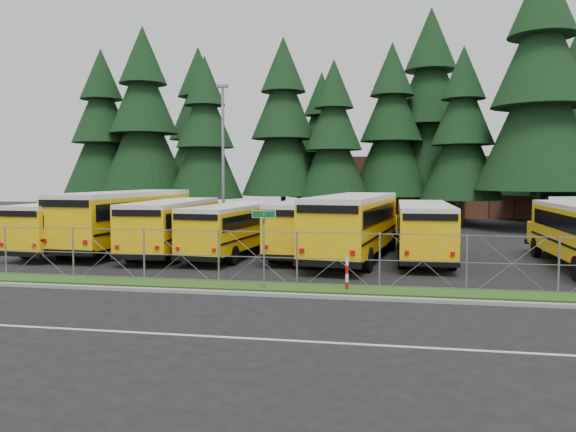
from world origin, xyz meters
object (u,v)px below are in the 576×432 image
object	(u,v)px
striped_bollard	(347,274)
bus_4	(309,228)
bus_1	(130,221)
street_sign	(264,233)
bus_0	(81,227)
bus_2	(175,227)
bus_6	(424,231)
bus_5	(355,227)
bus_3	(235,230)
light_standard	(223,154)

from	to	relation	value
striped_bollard	bus_4	bearing A→B (deg)	106.48
bus_1	street_sign	xyz separation A→B (m)	(9.54, -9.20, 0.44)
bus_0	bus_2	size ratio (longest dim) A/B	0.96
bus_4	bus_6	size ratio (longest dim) A/B	1.02
bus_5	street_sign	bearing A→B (deg)	-100.75
bus_6	bus_3	bearing A→B (deg)	-176.90
bus_1	bus_3	bearing A→B (deg)	-5.98
bus_6	street_sign	xyz separation A→B (m)	(-5.94, -8.57, 0.68)
bus_2	bus_5	world-z (taller)	bus_5
bus_4	street_sign	distance (m)	9.27
bus_1	light_standard	world-z (taller)	light_standard
bus_2	street_sign	bearing A→B (deg)	-53.80
bus_1	street_sign	world-z (taller)	bus_1
light_standard	bus_2	bearing A→B (deg)	-88.40
bus_1	bus_5	bearing A→B (deg)	-1.99
light_standard	bus_4	bearing A→B (deg)	-49.87
bus_1	bus_3	xyz separation A→B (m)	(6.22, -1.07, -0.30)
bus_6	street_sign	bearing A→B (deg)	-124.34
bus_4	street_sign	size ratio (longest dim) A/B	3.76
striped_bollard	bus_3	bearing A→B (deg)	128.75
bus_5	bus_3	bearing A→B (deg)	-173.72
street_sign	light_standard	world-z (taller)	light_standard
bus_6	bus_2	bearing A→B (deg)	-178.02
striped_bollard	bus_0	bearing A→B (deg)	152.25
bus_1	street_sign	bearing A→B (deg)	-40.13
bus_3	light_standard	distance (m)	10.99
bus_1	street_sign	size ratio (longest dim) A/B	4.34
bus_6	light_standard	bearing A→B (deg)	144.92
bus_2	bus_3	size ratio (longest dim) A/B	1.07
bus_2	light_standard	bearing A→B (deg)	89.19
bus_2	bus_6	bearing A→B (deg)	-0.80
light_standard	street_sign	bearing A→B (deg)	-68.86
bus_5	bus_6	xyz separation A→B (m)	(3.25, 0.61, -0.20)
bus_1	striped_bollard	size ratio (longest dim) A/B	10.15
bus_2	bus_4	world-z (taller)	bus_2
bus_0	bus_6	bearing A→B (deg)	6.07
bus_0	bus_1	bearing A→B (deg)	30.39
light_standard	striped_bollard	bearing A→B (deg)	-60.64
bus_3	street_sign	xyz separation A→B (m)	(3.32, -8.13, 0.74)
bus_2	bus_4	xyz separation A→B (m)	(6.83, 1.03, -0.00)
bus_4	street_sign	xyz separation A→B (m)	(-0.26, -9.24, 0.65)
bus_3	striped_bollard	distance (m)	9.93
bus_5	bus_6	distance (m)	3.31
bus_4	bus_5	bearing A→B (deg)	-24.89
street_sign	striped_bollard	size ratio (longest dim) A/B	2.34
bus_5	light_standard	size ratio (longest dim) A/B	1.17
bus_2	bus_3	bearing A→B (deg)	-4.01
bus_0	bus_1	xyz separation A→B (m)	(2.24, 1.08, 0.27)
bus_5	bus_2	bearing A→B (deg)	-173.72
bus_4	striped_bollard	bearing A→B (deg)	-70.44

